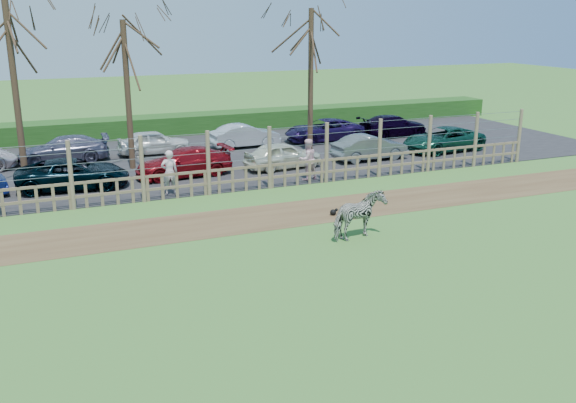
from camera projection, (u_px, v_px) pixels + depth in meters
name	position (u px, v px, depth m)	size (l,w,h in m)	color
ground	(289.00, 267.00, 17.66)	(120.00, 120.00, 0.00)	#5A8E44
dirt_strip	(238.00, 220.00, 21.64)	(34.00, 2.80, 0.01)	brown
asphalt	(172.00, 160.00, 30.50)	(44.00, 13.00, 0.04)	#232326
hedge	(144.00, 127.00, 36.56)	(46.00, 2.00, 1.10)	#1E4716
fence	(209.00, 175.00, 24.52)	(30.16, 0.16, 2.50)	brown
tree_left	(10.00, 44.00, 24.77)	(4.80, 4.80, 7.88)	#3D2B1E
tree_mid	(125.00, 59.00, 27.52)	(4.80, 4.80, 6.83)	#3D2B1E
tree_right	(311.00, 46.00, 31.18)	(4.80, 4.80, 7.35)	#3D2B1E
zebra	(359.00, 216.00, 19.72)	(0.80, 1.76, 1.48)	gray
visitor_a	(170.00, 172.00, 24.46)	(0.63, 0.41, 1.72)	beige
visitor_b	(307.00, 159.00, 26.65)	(0.84, 0.65, 1.72)	#EBB9C8
crow	(333.00, 212.00, 22.19)	(0.29, 0.22, 0.24)	black
car_2	(73.00, 174.00, 25.34)	(1.99, 4.32, 1.20)	black
car_3	(184.00, 162.00, 27.31)	(1.68, 4.13, 1.20)	maroon
car_4	(283.00, 155.00, 28.69)	(1.42, 3.52, 1.20)	#EBEBCF
car_5	(370.00, 147.00, 30.39)	(1.27, 3.64, 1.20)	slate
car_6	(443.00, 139.00, 32.37)	(1.99, 4.32, 1.20)	#0F3F30
car_9	(63.00, 149.00, 29.97)	(1.68, 4.13, 1.20)	#52526C
car_10	(154.00, 142.00, 31.63)	(1.42, 3.52, 1.20)	white
car_11	(245.00, 136.00, 33.33)	(1.27, 3.64, 1.20)	silver
car_12	(324.00, 130.00, 34.90)	(1.99, 4.32, 1.20)	#1B0E3B
car_13	(393.00, 126.00, 36.34)	(1.68, 4.13, 1.20)	black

